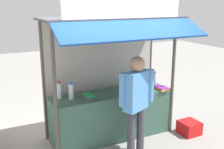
# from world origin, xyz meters

# --- Properties ---
(ground_plane) EXTENTS (20.00, 20.00, 0.00)m
(ground_plane) POSITION_xyz_m (0.00, 0.00, 0.00)
(ground_plane) COLOR gray
(stall_counter) EXTENTS (2.23, 0.61, 0.86)m
(stall_counter) POSITION_xyz_m (0.00, 0.00, 0.43)
(stall_counter) COLOR #385B4C
(stall_counter) RESTS_ON ground
(stall_structure) EXTENTS (2.43, 1.49, 2.57)m
(stall_structure) POSITION_xyz_m (0.00, 0.11, 1.55)
(stall_structure) COLOR #4C4742
(stall_structure) RESTS_ON ground
(water_bottle_rear_center) EXTENTS (0.09, 0.09, 0.30)m
(water_bottle_rear_center) POSITION_xyz_m (-0.93, 0.16, 1.00)
(water_bottle_rear_center) COLOR silver
(water_bottle_rear_center) RESTS_ON stall_counter
(water_bottle_center) EXTENTS (0.08, 0.08, 0.30)m
(water_bottle_center) POSITION_xyz_m (0.93, 0.01, 1.00)
(water_bottle_center) COLOR silver
(water_bottle_center) RESTS_ON stall_counter
(water_bottle_far_right) EXTENTS (0.07, 0.07, 0.25)m
(water_bottle_far_right) POSITION_xyz_m (0.70, 0.18, 0.98)
(water_bottle_far_right) COLOR silver
(water_bottle_far_right) RESTS_ON stall_counter
(water_bottle_far_left) EXTENTS (0.08, 0.08, 0.29)m
(water_bottle_far_left) POSITION_xyz_m (-0.75, 0.03, 1.00)
(water_bottle_far_left) COLOR silver
(water_bottle_far_left) RESTS_ON stall_counter
(magazine_stack_mid_right) EXTENTS (0.21, 0.31, 0.05)m
(magazine_stack_mid_right) POSITION_xyz_m (0.93, -0.20, 0.89)
(magazine_stack_mid_right) COLOR yellow
(magazine_stack_mid_right) RESTS_ON stall_counter
(magazine_stack_right) EXTENTS (0.20, 0.31, 0.06)m
(magazine_stack_right) POSITION_xyz_m (-0.46, -0.04, 0.89)
(magazine_stack_right) COLOR green
(magazine_stack_right) RESTS_ON stall_counter
(banana_bunch_leftmost) EXTENTS (0.10, 0.10, 0.26)m
(banana_bunch_leftmost) POSITION_xyz_m (0.95, -0.41, 1.91)
(banana_bunch_leftmost) COLOR #332D23
(banana_bunch_inner_right) EXTENTS (0.08, 0.08, 0.23)m
(banana_bunch_inner_right) POSITION_xyz_m (-0.27, -0.41, 1.92)
(banana_bunch_inner_right) COLOR #332D23
(vendor_person) EXTENTS (0.63, 0.36, 1.65)m
(vendor_person) POSITION_xyz_m (0.09, -0.71, 1.00)
(vendor_person) COLOR #383842
(vendor_person) RESTS_ON ground
(plastic_crate) EXTENTS (0.36, 0.36, 0.25)m
(plastic_crate) POSITION_xyz_m (1.38, -0.56, 0.13)
(plastic_crate) COLOR red
(plastic_crate) RESTS_ON ground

